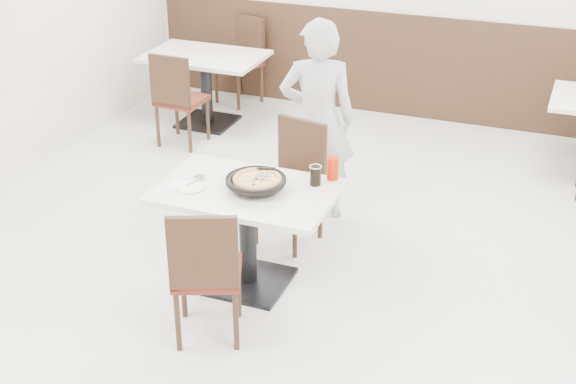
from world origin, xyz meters
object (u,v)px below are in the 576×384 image
(cola_glass, at_px, (315,176))
(diner_person, at_px, (317,121))
(pizza, at_px, (257,182))
(side_plate, at_px, (190,187))
(chair_near, at_px, (207,270))
(bg_table_left, at_px, (206,89))
(chair_far, at_px, (288,186))
(red_cup, at_px, (333,168))
(pizza_pan, at_px, (256,184))
(main_table, at_px, (248,237))
(bg_chair_left_far, at_px, (238,62))
(bg_chair_left_near, at_px, (181,98))

(cola_glass, distance_m, diner_person, 1.01)
(pizza, distance_m, side_plate, 0.46)
(pizza, xyz_separation_m, cola_glass, (0.34, 0.21, 0.00))
(cola_glass, bearing_deg, chair_near, -115.69)
(pizza, height_order, bg_table_left, pizza)
(chair_far, bearing_deg, red_cup, 157.87)
(cola_glass, bearing_deg, diner_person, 108.46)
(pizza_pan, relative_size, side_plate, 1.86)
(chair_near, height_order, chair_far, same)
(cola_glass, relative_size, diner_person, 0.08)
(red_cup, height_order, diner_person, diner_person)
(cola_glass, height_order, diner_person, diner_person)
(red_cup, bearing_deg, cola_glass, -121.71)
(main_table, height_order, bg_table_left, same)
(chair_near, bearing_deg, bg_table_left, 94.30)
(chair_far, height_order, cola_glass, chair_far)
(chair_near, xyz_separation_m, cola_glass, (0.41, 0.85, 0.34))
(bg_table_left, xyz_separation_m, bg_chair_left_far, (0.05, 0.72, 0.10))
(diner_person, distance_m, bg_chair_left_far, 2.82)
(chair_near, height_order, pizza, chair_near)
(bg_chair_left_near, bearing_deg, pizza, -48.19)
(side_plate, height_order, bg_chair_left_near, bg_chair_left_near)
(diner_person, relative_size, bg_chair_left_near, 1.73)
(diner_person, height_order, bg_table_left, diner_person)
(red_cup, bearing_deg, diner_person, 115.75)
(bg_chair_left_near, bearing_deg, bg_chair_left_far, 91.56)
(cola_glass, height_order, red_cup, red_cup)
(chair_near, xyz_separation_m, chair_far, (0.04, 1.30, 0.00))
(main_table, height_order, diner_person, diner_person)
(chair_far, bearing_deg, pizza, 105.35)
(pizza, relative_size, bg_chair_left_far, 0.31)
(bg_chair_left_near, height_order, bg_chair_left_far, same)
(side_plate, height_order, bg_table_left, side_plate)
(main_table, distance_m, pizza, 0.44)
(bg_chair_left_far, bearing_deg, pizza, 138.70)
(chair_near, distance_m, red_cup, 1.16)
(pizza, bearing_deg, main_table, -168.82)
(main_table, distance_m, diner_person, 1.27)
(side_plate, bearing_deg, chair_near, -54.40)
(main_table, distance_m, red_cup, 0.76)
(chair_near, relative_size, diner_person, 0.58)
(pizza_pan, xyz_separation_m, bg_table_left, (-1.72, 2.69, -0.42))
(red_cup, bearing_deg, side_plate, -150.13)
(main_table, xyz_separation_m, red_cup, (0.49, 0.36, 0.45))
(diner_person, bearing_deg, bg_chair_left_near, -47.47)
(bg_table_left, bearing_deg, side_plate, -65.29)
(chair_near, bearing_deg, pizza, 61.29)
(bg_table_left, xyz_separation_m, bg_chair_left_near, (0.02, -0.57, 0.10))
(diner_person, bearing_deg, chair_far, 65.78)
(red_cup, xyz_separation_m, diner_person, (-0.40, 0.83, -0.01))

